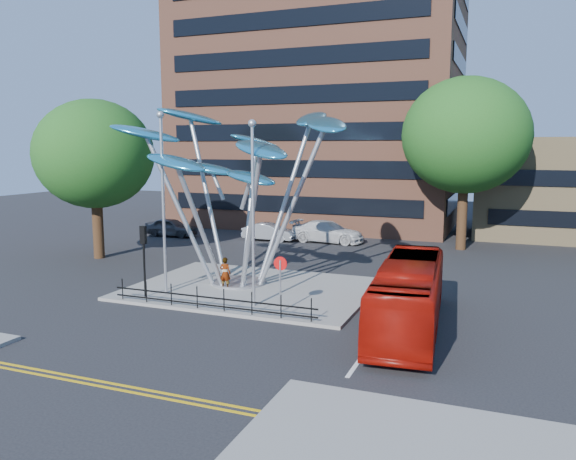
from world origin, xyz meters
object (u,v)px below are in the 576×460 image
at_px(leaf_sculpture, 237,155).
at_px(parked_car_left, 171,227).
at_px(tree_right, 466,136).
at_px(red_bus, 409,295).
at_px(no_entry_sign_island, 280,275).
at_px(parked_car_mid, 269,232).
at_px(pedestrian, 225,273).
at_px(traffic_light_island, 144,246).
at_px(tree_left, 94,154).
at_px(street_lamp_left, 163,187).
at_px(parked_car_right, 327,232).
at_px(street_lamp_right, 253,197).

xyz_separation_m(leaf_sculpture, parked_car_left, (-12.58, 12.88, -6.13)).
bearing_deg(tree_right, red_bus, -91.57).
bearing_deg(no_entry_sign_island, parked_car_mid, 114.80).
xyz_separation_m(pedestrian, parked_car_left, (-12.53, 14.33, -0.22)).
bearing_deg(traffic_light_island, tree_left, 140.19).
relative_size(street_lamp_left, parked_car_mid, 2.11).
bearing_deg(tree_left, parked_car_right, 43.17).
relative_size(no_entry_sign_island, parked_car_mid, 0.59).
bearing_deg(leaf_sculpture, street_lamp_left, -127.40).
distance_m(tree_left, parked_car_right, 17.75).
xyz_separation_m(red_bus, parked_car_right, (-9.28, 18.73, -0.58)).
relative_size(no_entry_sign_island, red_bus, 0.24).
relative_size(traffic_light_island, red_bus, 0.34).
xyz_separation_m(parked_car_left, parked_car_right, (12.84, 1.88, 0.08)).
height_order(street_lamp_left, red_bus, street_lamp_left).
relative_size(tree_right, parked_car_left, 2.78).
bearing_deg(street_lamp_right, leaf_sculpture, 124.91).
bearing_deg(tree_right, traffic_light_island, -123.69).
xyz_separation_m(red_bus, parked_car_left, (-22.12, 16.86, -0.65)).
bearing_deg(parked_car_mid, street_lamp_left, -176.74).
distance_m(tree_left, leaf_sculpture, 12.38).
distance_m(leaf_sculpture, parked_car_right, 15.95).
xyz_separation_m(no_entry_sign_island, pedestrian, (-4.12, 2.71, -0.85)).
distance_m(street_lamp_right, red_bus, 7.90).
relative_size(tree_right, leaf_sculpture, 0.95).
distance_m(leaf_sculpture, no_entry_sign_island, 7.71).
height_order(tree_right, red_bus, tree_right).
bearing_deg(tree_right, parked_car_right, -176.70).
bearing_deg(traffic_light_island, tree_right, 56.31).
bearing_deg(traffic_light_island, parked_car_mid, 94.16).
distance_m(tree_right, parked_car_right, 12.19).
distance_m(tree_left, parked_car_left, 11.33).
bearing_deg(parked_car_left, parked_car_right, -82.37).
bearing_deg(leaf_sculpture, tree_right, 56.69).
height_order(leaf_sculpture, street_lamp_right, leaf_sculpture).
distance_m(traffic_light_island, parked_car_right, 19.29).
xyz_separation_m(tree_right, tree_left, (-22.00, -12.00, -1.24)).
relative_size(leaf_sculpture, red_bus, 1.27).
distance_m(parked_car_left, parked_car_mid, 8.40).
relative_size(tree_right, parked_car_mid, 2.90).
height_order(tree_left, parked_car_right, tree_left).
relative_size(street_lamp_left, parked_car_right, 1.56).
bearing_deg(street_lamp_left, parked_car_left, 122.30).
xyz_separation_m(tree_right, red_bus, (-0.53, -19.30, -6.64)).
bearing_deg(leaf_sculpture, street_lamp_right, -55.09).
bearing_deg(parked_car_mid, parked_car_left, 93.66).
xyz_separation_m(no_entry_sign_island, parked_car_left, (-16.65, 17.04, -1.07)).
bearing_deg(tree_right, parked_car_left, -173.85).
bearing_deg(parked_car_right, tree_right, -83.62).
bearing_deg(tree_left, parked_car_mid, 53.80).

